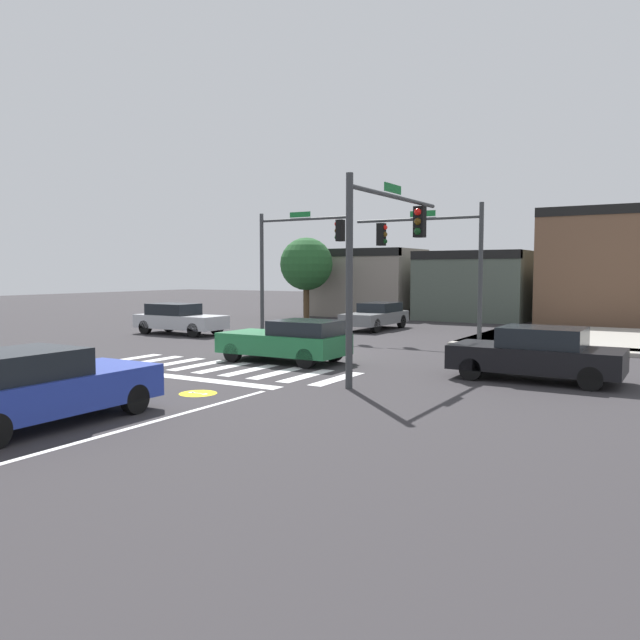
{
  "coord_description": "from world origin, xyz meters",
  "views": [
    {
      "loc": [
        12.34,
        -19.55,
        2.94
      ],
      "look_at": [
        0.34,
        0.72,
        1.13
      ],
      "focal_mm": 35.69,
      "sensor_mm": 36.0,
      "label": 1
    }
  ],
  "objects_px": {
    "traffic_signal_southeast": "(386,240)",
    "car_black": "(537,354)",
    "car_silver": "(179,319)",
    "roadside_tree": "(306,264)",
    "car_gray": "(376,316)",
    "car_blue": "(36,387)",
    "traffic_signal_northeast": "(433,249)",
    "car_green": "(289,340)",
    "traffic_signal_northwest": "(295,249)"
  },
  "relations": [
    {
      "from": "car_silver",
      "to": "roadside_tree",
      "type": "xyz_separation_m",
      "value": [
        -0.07,
        11.43,
        2.65
      ]
    },
    {
      "from": "car_blue",
      "to": "traffic_signal_northeast",
      "type": "bearing_deg",
      "value": -4.76
    },
    {
      "from": "traffic_signal_southeast",
      "to": "car_green",
      "type": "bearing_deg",
      "value": 76.24
    },
    {
      "from": "traffic_signal_northwest",
      "to": "roadside_tree",
      "type": "xyz_separation_m",
      "value": [
        -4.8,
        8.74,
        -0.58
      ]
    },
    {
      "from": "traffic_signal_southeast",
      "to": "roadside_tree",
      "type": "bearing_deg",
      "value": 37.59
    },
    {
      "from": "car_blue",
      "to": "car_green",
      "type": "relative_size",
      "value": 1.11
    },
    {
      "from": "car_black",
      "to": "car_gray",
      "type": "bearing_deg",
      "value": -48.19
    },
    {
      "from": "car_black",
      "to": "car_silver",
      "type": "relative_size",
      "value": 1.0
    },
    {
      "from": "car_silver",
      "to": "car_blue",
      "type": "height_order",
      "value": "car_blue"
    },
    {
      "from": "traffic_signal_southeast",
      "to": "car_silver",
      "type": "distance_m",
      "value": 14.96
    },
    {
      "from": "car_silver",
      "to": "car_green",
      "type": "xyz_separation_m",
      "value": [
        9.49,
        -5.06,
        -0.02
      ]
    },
    {
      "from": "traffic_signal_southeast",
      "to": "car_black",
      "type": "xyz_separation_m",
      "value": [
        3.81,
        1.45,
        -3.08
      ]
    },
    {
      "from": "car_black",
      "to": "car_blue",
      "type": "bearing_deg",
      "value": 54.54
    },
    {
      "from": "traffic_signal_northeast",
      "to": "roadside_tree",
      "type": "relative_size",
      "value": 1.12
    },
    {
      "from": "car_blue",
      "to": "car_silver",
      "type": "bearing_deg",
      "value": 34.49
    },
    {
      "from": "car_blue",
      "to": "car_green",
      "type": "distance_m",
      "value": 9.54
    },
    {
      "from": "traffic_signal_southeast",
      "to": "car_silver",
      "type": "xyz_separation_m",
      "value": [
        -13.35,
        6.01,
        -3.08
      ]
    },
    {
      "from": "car_green",
      "to": "car_gray",
      "type": "height_order",
      "value": "car_green"
    },
    {
      "from": "traffic_signal_northeast",
      "to": "car_silver",
      "type": "height_order",
      "value": "traffic_signal_northeast"
    },
    {
      "from": "traffic_signal_northwest",
      "to": "car_black",
      "type": "distance_m",
      "value": 14.75
    },
    {
      "from": "car_black",
      "to": "traffic_signal_southeast",
      "type": "bearing_deg",
      "value": 20.85
    },
    {
      "from": "car_silver",
      "to": "roadside_tree",
      "type": "height_order",
      "value": "roadside_tree"
    },
    {
      "from": "traffic_signal_northwest",
      "to": "car_black",
      "type": "height_order",
      "value": "traffic_signal_northwest"
    },
    {
      "from": "car_green",
      "to": "roadside_tree",
      "type": "bearing_deg",
      "value": -59.9
    },
    {
      "from": "traffic_signal_southeast",
      "to": "car_black",
      "type": "distance_m",
      "value": 5.11
    },
    {
      "from": "car_green",
      "to": "car_blue",
      "type": "bearing_deg",
      "value": 93.22
    },
    {
      "from": "traffic_signal_southeast",
      "to": "car_blue",
      "type": "height_order",
      "value": "traffic_signal_southeast"
    },
    {
      "from": "car_blue",
      "to": "traffic_signal_southeast",
      "type": "bearing_deg",
      "value": -21.23
    },
    {
      "from": "traffic_signal_northwest",
      "to": "traffic_signal_southeast",
      "type": "height_order",
      "value": "traffic_signal_northwest"
    },
    {
      "from": "traffic_signal_northeast",
      "to": "car_silver",
      "type": "bearing_deg",
      "value": 13.26
    },
    {
      "from": "traffic_signal_southeast",
      "to": "car_gray",
      "type": "bearing_deg",
      "value": 26.56
    },
    {
      "from": "car_gray",
      "to": "car_blue",
      "type": "bearing_deg",
      "value": 8.3
    },
    {
      "from": "traffic_signal_southeast",
      "to": "car_black",
      "type": "height_order",
      "value": "traffic_signal_southeast"
    },
    {
      "from": "car_silver",
      "to": "car_green",
      "type": "height_order",
      "value": "car_silver"
    },
    {
      "from": "traffic_signal_northwest",
      "to": "traffic_signal_southeast",
      "type": "distance_m",
      "value": 12.25
    },
    {
      "from": "traffic_signal_northwest",
      "to": "roadside_tree",
      "type": "height_order",
      "value": "traffic_signal_northwest"
    },
    {
      "from": "traffic_signal_northwest",
      "to": "car_silver",
      "type": "relative_size",
      "value": 1.28
    },
    {
      "from": "traffic_signal_northwest",
      "to": "car_blue",
      "type": "bearing_deg",
      "value": -72.95
    },
    {
      "from": "traffic_signal_northeast",
      "to": "car_blue",
      "type": "bearing_deg",
      "value": 85.24
    },
    {
      "from": "car_silver",
      "to": "car_gray",
      "type": "relative_size",
      "value": 0.97
    },
    {
      "from": "traffic_signal_northwest",
      "to": "car_green",
      "type": "distance_m",
      "value": 9.66
    },
    {
      "from": "traffic_signal_northeast",
      "to": "car_green",
      "type": "bearing_deg",
      "value": 75.73
    },
    {
      "from": "traffic_signal_northwest",
      "to": "car_black",
      "type": "xyz_separation_m",
      "value": [
        12.44,
        -7.25,
        -3.23
      ]
    },
    {
      "from": "car_black",
      "to": "car_silver",
      "type": "distance_m",
      "value": 17.75
    },
    {
      "from": "car_black",
      "to": "roadside_tree",
      "type": "relative_size",
      "value": 0.88
    },
    {
      "from": "car_silver",
      "to": "car_blue",
      "type": "bearing_deg",
      "value": -55.51
    },
    {
      "from": "car_black",
      "to": "car_silver",
      "type": "height_order",
      "value": "car_black"
    },
    {
      "from": "car_silver",
      "to": "traffic_signal_northwest",
      "type": "bearing_deg",
      "value": 29.7
    },
    {
      "from": "car_blue",
      "to": "roadside_tree",
      "type": "height_order",
      "value": "roadside_tree"
    },
    {
      "from": "car_black",
      "to": "car_blue",
      "type": "height_order",
      "value": "car_blue"
    }
  ]
}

